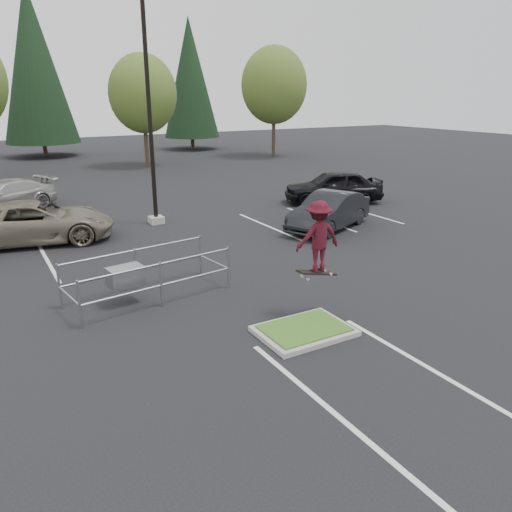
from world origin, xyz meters
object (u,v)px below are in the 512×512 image
conif_c (190,78)px  cart_corral (131,275)px  decid_c (143,96)px  skateboarder (318,237)px  conif_b (34,64)px  car_r_black (334,186)px  decid_d (274,88)px  car_far_silver (5,196)px  car_r_charc (329,211)px  light_pole (150,117)px  car_l_tan (34,222)px

conif_c → cart_corral: 39.89m
decid_c → skateboarder: 29.71m
conif_b → car_r_black: 31.46m
conif_b → decid_d: bearing=-29.5°
cart_corral → skateboarder: (3.87, -3.19, 1.31)m
skateboarder → car_far_silver: 18.29m
skateboarder → car_r_charc: (5.63, 6.68, -1.33)m
light_pole → cart_corral: (-3.50, -8.07, -3.77)m
decid_d → car_far_silver: (-22.99, -12.33, -5.18)m
skateboarder → car_far_silver: skateboarder is taller
car_far_silver → decid_c: bearing=112.2°
light_pole → decid_c: (5.49, 17.83, 0.69)m
conif_c → car_l_tan: bearing=-123.5°
cart_corral → car_r_charc: (9.50, 3.49, -0.02)m
conif_c → car_far_silver: (-19.00, -21.50, -6.11)m
conif_b → car_l_tan: bearing=-98.8°
conif_b → cart_corral: 37.37m
light_pole → cart_corral: light_pole is taller
cart_corral → car_l_tan: size_ratio=0.80×
conif_c → car_r_black: (-4.00, -28.00, -5.99)m
decid_d → car_far_silver: size_ratio=1.87×
light_pole → decid_d: 25.37m
conif_b → skateboarder: conif_b is taller
decid_d → car_far_silver: 26.60m
light_pole → car_l_tan: 6.28m
decid_d → cart_corral: size_ratio=2.04×
skateboarder → car_far_silver: (-5.87, 17.26, -1.36)m
conif_c → cart_corral: (-17.00, -35.57, -6.06)m
cart_corral → car_r_black: (13.00, 7.57, 0.07)m
car_r_charc → conif_c: bearing=142.7°
car_l_tan → car_r_charc: 11.73m
decid_c → decid_d: size_ratio=0.89×
cart_corral → car_r_charc: size_ratio=0.99×
car_r_black → conif_c: bearing=-165.0°
skateboarder → car_r_black: (9.13, 10.76, -1.24)m
decid_d → car_l_tan: decid_d is taller
conif_c → car_r_charc: size_ratio=2.68×
car_l_tan → car_r_black: size_ratio=1.14×
conif_b → decid_c: bearing=-60.7°
decid_d → decid_c: bearing=-177.6°
car_r_black → car_far_silver: car_r_black is taller
conif_c → car_l_tan: 34.10m
car_l_tan → conif_b: bearing=2.6°
skateboarder → car_r_charc: 8.83m
car_far_silver → light_pole: bearing=17.6°
light_pole → car_l_tan: bearing=-174.3°
conif_c → car_r_black: 28.91m
decid_c → conif_b: conif_b is taller
skateboarder → car_far_silver: bearing=-65.6°
light_pole → car_far_silver: light_pole is taller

